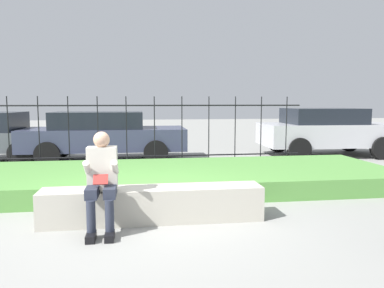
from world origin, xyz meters
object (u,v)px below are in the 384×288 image
at_px(stone_bench, 153,206).
at_px(car_parked_center, 104,134).
at_px(person_seated_reader, 102,177).
at_px(car_parked_right, 326,130).

height_order(stone_bench, car_parked_center, car_parked_center).
relative_size(person_seated_reader, car_parked_center, 0.29).
relative_size(car_parked_right, car_parked_center, 0.91).
height_order(stone_bench, person_seated_reader, person_seated_reader).
distance_m(stone_bench, person_seated_reader, 0.87).
xyz_separation_m(stone_bench, person_seated_reader, (-0.66, -0.28, 0.49)).
bearing_deg(car_parked_center, person_seated_reader, -84.77).
bearing_deg(car_parked_right, stone_bench, -132.04).
relative_size(stone_bench, person_seated_reader, 2.39).
height_order(person_seated_reader, car_parked_right, car_parked_right).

